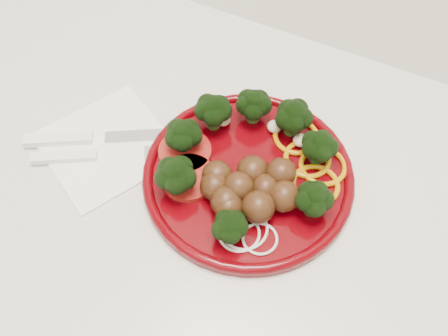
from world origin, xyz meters
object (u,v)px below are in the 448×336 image
at_px(plate, 248,170).
at_px(napkin, 107,146).
at_px(knife, 87,138).
at_px(fork, 83,156).

xyz_separation_m(plate, napkin, (-0.20, -0.04, -0.02)).
bearing_deg(knife, napkin, -22.66).
height_order(plate, napkin, plate).
xyz_separation_m(napkin, fork, (-0.02, -0.03, 0.01)).
bearing_deg(napkin, fork, -116.18).
relative_size(napkin, knife, 0.74).
xyz_separation_m(plate, knife, (-0.22, -0.04, -0.01)).
bearing_deg(napkin, knife, -172.16).
distance_m(plate, fork, 0.22).
height_order(plate, fork, plate).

